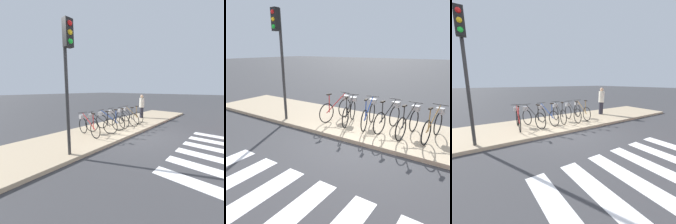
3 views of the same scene
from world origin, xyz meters
TOP-DOWN VIEW (x-y plane):
  - ground_plane at (0.00, 0.00)m, footprint 120.00×120.00m
  - sidewalk at (0.00, 1.45)m, footprint 15.58×2.90m
  - parked_bicycle_0 at (-1.68, 1.45)m, footprint 0.46×1.72m
  - parked_bicycle_1 at (-1.08, 1.35)m, footprint 0.62×1.68m
  - parked_bicycle_2 at (-0.34, 1.43)m, footprint 0.51×1.71m
  - parked_bicycle_3 at (0.37, 1.47)m, footprint 0.46×1.73m
  - parked_bicycle_4 at (1.09, 1.34)m, footprint 0.46×1.73m
  - parked_bicycle_5 at (1.79, 1.46)m, footprint 0.46×1.73m
  - pedestrian at (3.57, 1.70)m, footprint 0.34×0.34m
  - traffic_light at (-3.37, 0.25)m, footprint 0.24×0.40m

SIDE VIEW (x-z plane):
  - ground_plane at x=0.00m, z-range 0.00..0.00m
  - sidewalk at x=0.00m, z-range 0.00..0.12m
  - parked_bicycle_0 at x=-1.68m, z-range 0.05..1.11m
  - parked_bicycle_1 at x=-1.08m, z-range 0.05..1.11m
  - parked_bicycle_2 at x=-0.34m, z-range 0.05..1.11m
  - parked_bicycle_3 at x=0.37m, z-range 0.05..1.11m
  - parked_bicycle_4 at x=1.09m, z-range 0.05..1.11m
  - parked_bicycle_5 at x=1.79m, z-range 0.05..1.11m
  - pedestrian at x=3.57m, z-range 0.16..1.81m
  - traffic_light at x=-3.37m, z-range 0.97..4.94m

